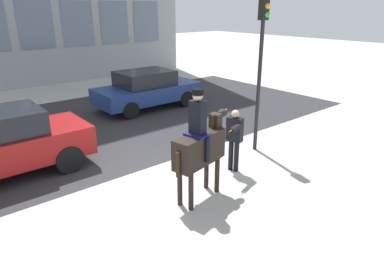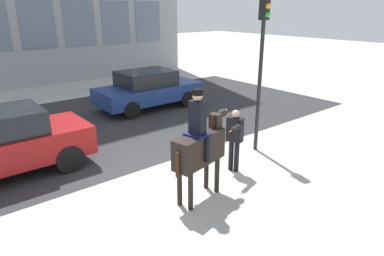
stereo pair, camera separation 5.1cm
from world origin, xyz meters
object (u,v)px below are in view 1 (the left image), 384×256
object	(u,v)px
mounted_horse_lead	(200,145)
traffic_light	(261,50)
pedestrian_bystander	(235,136)
street_car_far_lane	(147,89)
street_car_near_lane	(5,143)

from	to	relation	value
mounted_horse_lead	traffic_light	size ratio (longest dim) A/B	0.57
pedestrian_bystander	street_car_far_lane	size ratio (longest dim) A/B	0.38
street_car_far_lane	traffic_light	xyz separation A→B (m)	(0.06, -5.95, 2.15)
traffic_light	street_car_far_lane	bearing A→B (deg)	90.59
mounted_horse_lead	pedestrian_bystander	bearing A→B (deg)	4.77
mounted_horse_lead	traffic_light	world-z (taller)	traffic_light
pedestrian_bystander	mounted_horse_lead	bearing A→B (deg)	-0.22
pedestrian_bystander	street_car_far_lane	xyz separation A→B (m)	(1.50, 6.53, -0.16)
mounted_horse_lead	pedestrian_bystander	distance (m)	1.67
mounted_horse_lead	street_car_near_lane	distance (m)	5.02
mounted_horse_lead	pedestrian_bystander	world-z (taller)	mounted_horse_lead
pedestrian_bystander	street_car_far_lane	distance (m)	6.71
street_car_near_lane	street_car_far_lane	bearing A→B (deg)	26.39
street_car_near_lane	traffic_light	size ratio (longest dim) A/B	0.89
mounted_horse_lead	street_car_near_lane	world-z (taller)	mounted_horse_lead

